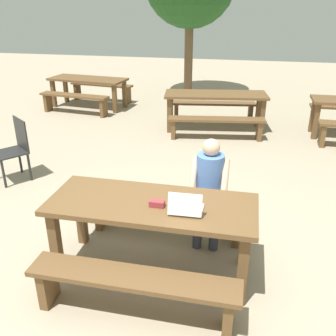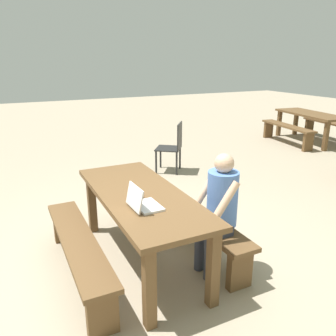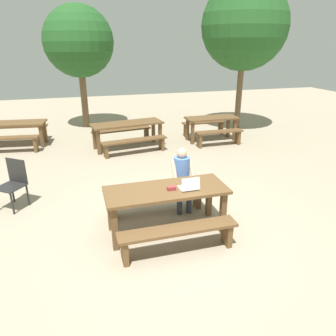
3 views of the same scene
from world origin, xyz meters
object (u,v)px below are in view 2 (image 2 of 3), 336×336
object	(u,v)px
small_pouch	(137,194)
person_seated	(219,206)
laptop	(143,202)
plastic_chair	(173,146)
picnic_table_rear	(311,118)
picnic_table_front	(141,204)

from	to	relation	value
small_pouch	person_seated	distance (m)	0.79
small_pouch	laptop	bearing A→B (deg)	-10.04
laptop	small_pouch	size ratio (longest dim) A/B	2.22
plastic_chair	picnic_table_rear	bearing A→B (deg)	135.57
small_pouch	picnic_table_rear	distance (m)	6.70
plastic_chair	person_seated	bearing A→B (deg)	18.08
person_seated	small_pouch	bearing A→B (deg)	-121.13
laptop	picnic_table_rear	size ratio (longest dim) A/B	0.15
small_pouch	person_seated	size ratio (longest dim) A/B	0.11
picnic_table_front	plastic_chair	size ratio (longest dim) A/B	2.13
picnic_table_front	laptop	world-z (taller)	laptop
person_seated	picnic_table_front	bearing A→B (deg)	-128.19
picnic_table_front	picnic_table_rear	world-z (taller)	picnic_table_front
laptop	plastic_chair	distance (m)	3.37
picnic_table_front	small_pouch	world-z (taller)	small_pouch
laptop	picnic_table_rear	bearing A→B (deg)	-61.26
small_pouch	plastic_chair	bearing A→B (deg)	146.74
person_seated	picnic_table_rear	bearing A→B (deg)	124.78
laptop	small_pouch	world-z (taller)	laptop
small_pouch	person_seated	xyz separation A→B (m)	(0.40, 0.67, -0.10)
small_pouch	picnic_table_rear	xyz separation A→B (m)	(-3.21, 5.87, -0.18)
picnic_table_front	person_seated	distance (m)	0.76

